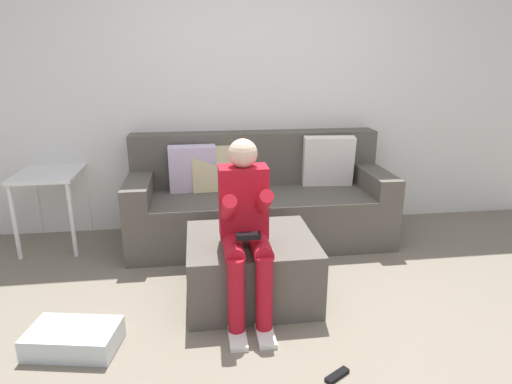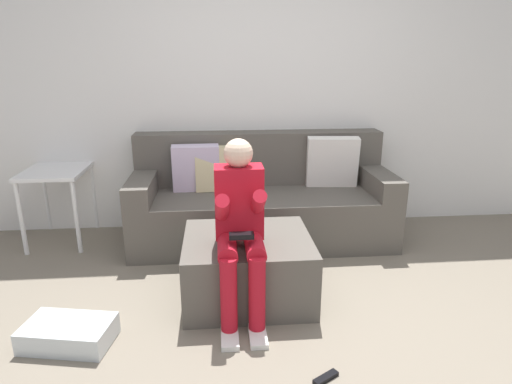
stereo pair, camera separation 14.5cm
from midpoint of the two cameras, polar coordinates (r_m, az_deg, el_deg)
The scene contains 8 objects.
ground_plane at distance 2.53m, azimuth 4.88°, elevation -20.50°, with size 7.44×7.44×0.00m, color slate.
wall_back at distance 4.05m, azimuth -1.20°, elevation 14.64°, with size 5.72×0.10×2.73m, color white.
couch_sectional at distance 3.84m, azimuth -0.79°, elevation -1.01°, with size 2.20×0.84×0.90m.
ottoman at distance 2.95m, azimuth -2.08°, elevation -9.75°, with size 0.82×0.73×0.42m, color #59544C.
person_seated at distance 2.60m, azimuth -3.01°, elevation -4.04°, with size 0.29×0.59×1.09m.
storage_bin at distance 2.75m, azimuth -24.09°, elevation -17.02°, with size 0.48×0.29×0.13m, color silver.
side_table at distance 4.04m, azimuth -26.12°, elevation 1.06°, with size 0.49×0.62×0.64m.
remote_near_ottoman at distance 2.41m, azimuth 8.68°, elevation -22.53°, with size 0.15×0.04×0.02m, color black.
Camera 1 is at (-0.55, -1.94, 1.54)m, focal length 30.75 mm.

